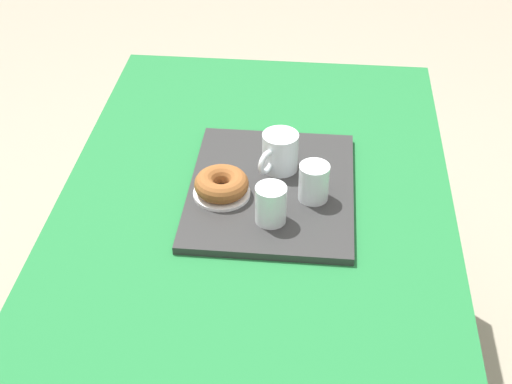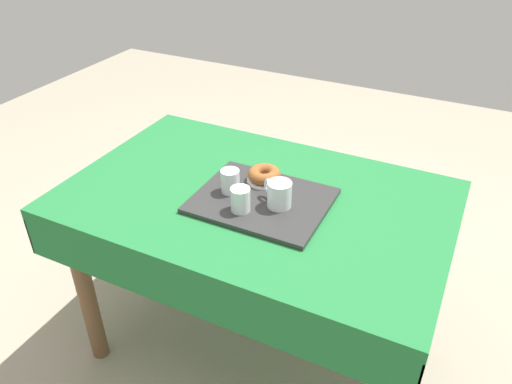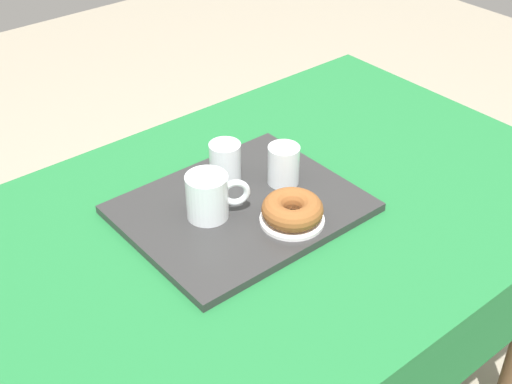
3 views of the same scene
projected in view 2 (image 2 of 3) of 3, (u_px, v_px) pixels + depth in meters
ground_plane at (256, 344)px, 2.05m from camera, size 6.00×6.00×0.00m
dining_table at (255, 219)px, 1.70m from camera, size 1.27×0.81×0.74m
serving_tray at (262, 201)px, 1.61m from camera, size 0.42×0.34×0.02m
tea_mug_left at (279, 195)px, 1.55m from camera, size 0.11×0.08×0.08m
water_glass_near at (230, 182)px, 1.62m from camera, size 0.06×0.06×0.08m
water_glass_far at (240, 200)px, 1.53m from camera, size 0.06×0.06×0.08m
donut_plate_left at (263, 180)px, 1.69m from camera, size 0.12×0.12×0.01m
sugar_donut_left at (263, 174)px, 1.68m from camera, size 0.11×0.11×0.04m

